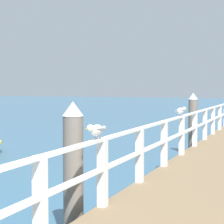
# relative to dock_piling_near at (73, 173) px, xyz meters

# --- Properties ---
(pier_railing) EXTENTS (0.12, 22.40, 0.96)m
(pier_railing) POSITION_rel_dock_piling_near_xyz_m (0.38, 8.10, 0.12)
(pier_railing) COLOR silver
(pier_railing) RESTS_ON pier_deck
(dock_piling_near) EXTENTS (0.29, 0.29, 1.99)m
(dock_piling_near) POSITION_rel_dock_piling_near_xyz_m (0.00, 0.00, 0.00)
(dock_piling_near) COLOR #6B6056
(dock_piling_near) RESTS_ON ground_plane
(dock_piling_far) EXTENTS (0.29, 0.29, 1.99)m
(dock_piling_far) POSITION_rel_dock_piling_near_xyz_m (0.00, 8.09, 0.00)
(dock_piling_far) COLOR #6B6056
(dock_piling_far) RESTS_ON ground_plane
(seagull_foreground) EXTENTS (0.19, 0.48, 0.21)m
(seagull_foreground) POSITION_rel_dock_piling_near_xyz_m (0.38, -0.06, 0.62)
(seagull_foreground) COLOR white
(seagull_foreground) RESTS_ON pier_railing
(seagull_background) EXTENTS (0.23, 0.47, 0.21)m
(seagull_background) POSITION_rel_dock_piling_near_xyz_m (0.38, 4.77, 0.62)
(seagull_background) COLOR white
(seagull_background) RESTS_ON pier_railing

